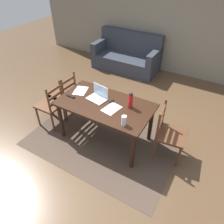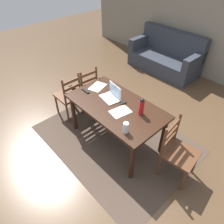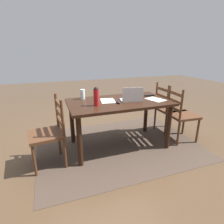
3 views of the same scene
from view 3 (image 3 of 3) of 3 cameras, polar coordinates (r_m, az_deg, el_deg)
name	(u,v)px [view 3 (image 3 of 3)]	position (r m, az deg, el deg)	size (l,w,h in m)	color
ground_plane	(119,145)	(3.13, 2.05, -10.15)	(14.00, 14.00, 0.00)	brown
area_rug	(119,144)	(3.13, 2.05, -10.11)	(2.58, 1.93, 0.01)	#47382D
dining_table	(119,107)	(2.87, 2.21, 1.56)	(1.57, 0.87, 0.76)	black
chair_left_far	(181,115)	(3.33, 20.67, -0.86)	(0.47, 0.47, 0.95)	#56331E
chair_left_near	(168,109)	(3.59, 17.19, 0.89)	(0.44, 0.44, 0.95)	#56331E
chair_right_far	(49,133)	(2.59, -19.04, -6.28)	(0.49, 0.49, 0.95)	#56331E
laptop	(132,98)	(2.82, 6.15, 4.50)	(0.35, 0.27, 0.23)	silver
water_bottle	(96,96)	(2.57, -4.96, 5.00)	(0.08, 0.08, 0.27)	red
drinking_glass	(83,94)	(2.97, -9.18, 5.50)	(0.08, 0.08, 0.16)	silver
computer_mouse	(118,102)	(2.72, 1.96, 3.13)	(0.06, 0.10, 0.03)	black
tv_remote	(149,95)	(3.21, 11.62, 5.09)	(0.04, 0.17, 0.02)	black
paper_stack_left	(155,99)	(3.00, 13.41, 3.86)	(0.21, 0.30, 0.00)	white
paper_stack_right	(108,101)	(2.84, -1.33, 3.54)	(0.21, 0.30, 0.00)	white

